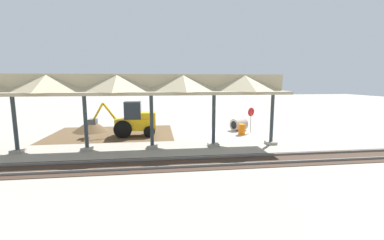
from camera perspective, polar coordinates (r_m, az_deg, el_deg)
ground_plane at (r=22.30m, az=5.51°, el=-2.92°), size 120.00×120.00×0.00m
dirt_work_zone at (r=23.08m, az=-17.19°, el=-2.86°), size 10.16×7.00×0.01m
platform_canopy at (r=17.12m, az=-16.20°, el=7.39°), size 22.11×3.20×4.90m
rail_tracks at (r=14.97m, az=12.41°, el=-8.75°), size 60.00×2.58×0.15m
stop_sign at (r=22.79m, az=12.97°, el=1.16°), size 0.68×0.39×2.19m
backhoe at (r=21.39m, az=-12.79°, el=-0.15°), size 5.28×1.73×2.82m
dirt_mound at (r=24.70m, az=-21.48°, el=-2.35°), size 6.24×6.24×2.12m
concrete_pipe at (r=23.79m, az=10.37°, el=-0.96°), size 1.65×1.56×1.09m
traffic_barrel at (r=21.87m, az=10.99°, el=-2.06°), size 0.56×0.56×0.90m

